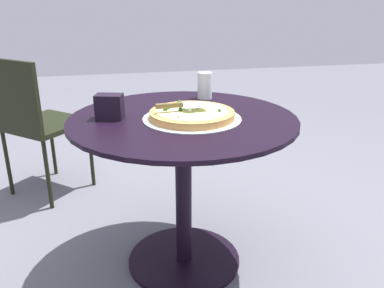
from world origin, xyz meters
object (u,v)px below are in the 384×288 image
(pizza_server, at_px, (181,105))
(drinking_cup, at_px, (205,85))
(napkin_dispenser, at_px, (110,107))
(patio_chair_far, at_px, (34,117))
(patio_table, at_px, (183,161))
(pizza_on_tray, at_px, (192,115))

(pizza_server, height_order, drinking_cup, drinking_cup)
(drinking_cup, bearing_deg, napkin_dispenser, 28.68)
(patio_chair_far, bearing_deg, napkin_dispenser, 118.15)
(patio_table, relative_size, napkin_dispenser, 8.84)
(patio_table, xyz_separation_m, pizza_server, (0.01, 0.03, 0.26))
(pizza_on_tray, xyz_separation_m, drinking_cup, (-0.14, -0.33, 0.05))
(pizza_on_tray, bearing_deg, patio_chair_far, -49.43)
(pizza_server, distance_m, napkin_dispenser, 0.29)
(patio_table, bearing_deg, pizza_server, 69.26)
(pizza_on_tray, distance_m, patio_chair_far, 1.20)
(pizza_on_tray, distance_m, drinking_cup, 0.36)
(pizza_on_tray, xyz_separation_m, patio_chair_far, (0.76, -0.89, -0.22))
(patio_table, xyz_separation_m, napkin_dispenser, (0.30, -0.04, 0.25))
(pizza_on_tray, bearing_deg, napkin_dispenser, -12.74)
(patio_table, height_order, drinking_cup, drinking_cup)
(pizza_server, height_order, patio_chair_far, patio_chair_far)
(patio_table, distance_m, napkin_dispenser, 0.39)
(patio_table, relative_size, pizza_on_tray, 2.35)
(pizza_server, distance_m, drinking_cup, 0.37)
(pizza_server, xyz_separation_m, napkin_dispenser, (0.28, -0.07, -0.01))
(patio_table, bearing_deg, patio_chair_far, -49.49)
(pizza_on_tray, bearing_deg, patio_table, -47.96)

